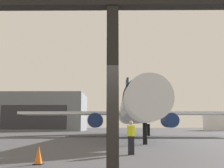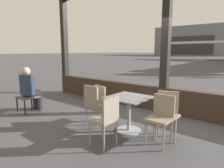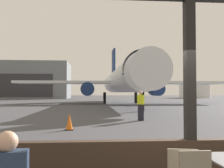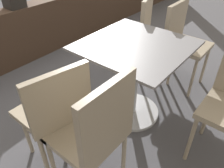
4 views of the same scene
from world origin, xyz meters
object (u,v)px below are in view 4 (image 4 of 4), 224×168
object	(u,v)px
cafe_chair_aisle_left	(56,110)
cafe_chair_window_left	(95,131)
cafe_chair_aisle_right	(182,38)
dining_table	(134,75)
cafe_chair_window_right	(154,32)

from	to	relation	value
cafe_chair_aisle_left	cafe_chair_window_left	bearing A→B (deg)	-87.28
cafe_chair_window_left	cafe_chair_aisle_right	size ratio (longest dim) A/B	1.05
cafe_chair_window_left	cafe_chair_aisle_left	size ratio (longest dim) A/B	1.06
cafe_chair_aisle_left	dining_table	bearing A→B (deg)	-6.35
cafe_chair_window_right	cafe_chair_aisle_left	xyz separation A→B (m)	(-1.50, -0.15, 0.01)
cafe_chair_window_right	dining_table	bearing A→B (deg)	-161.74
cafe_chair_aisle_left	cafe_chair_aisle_right	size ratio (longest dim) A/B	0.99
cafe_chair_window_left	cafe_chair_window_right	xyz separation A→B (m)	(1.48, 0.49, -0.03)
cafe_chair_window_left	cafe_chair_window_right	bearing A→B (deg)	18.12
cafe_chair_aisle_left	cafe_chair_aisle_right	world-z (taller)	cafe_chair_aisle_right
cafe_chair_aisle_right	cafe_chair_window_right	bearing A→B (deg)	94.77
dining_table	cafe_chair_window_right	xyz separation A→B (m)	(0.73, 0.24, 0.10)
cafe_chair_window_right	cafe_chair_aisle_right	xyz separation A→B (m)	(0.03, -0.32, 0.01)
cafe_chair_aisle_left	cafe_chair_window_right	bearing A→B (deg)	5.88
cafe_chair_window_right	cafe_chair_window_left	bearing A→B (deg)	-161.88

